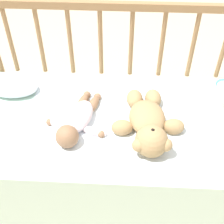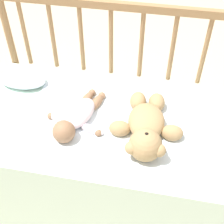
% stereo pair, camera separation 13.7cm
% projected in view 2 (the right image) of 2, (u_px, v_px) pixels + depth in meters
% --- Properties ---
extents(ground_plane, '(12.00, 12.00, 0.00)m').
position_uv_depth(ground_plane, '(112.00, 188.00, 1.80)').
color(ground_plane, '#C6B293').
extents(crib_mattress, '(1.29, 0.67, 0.55)m').
position_uv_depth(crib_mattress, '(112.00, 158.00, 1.61)').
color(crib_mattress, silver).
rests_on(crib_mattress, ground_plane).
extents(crib_rail, '(1.29, 0.04, 0.95)m').
position_uv_depth(crib_rail, '(126.00, 56.00, 1.59)').
color(crib_rail, '#997047').
rests_on(crib_rail, ground_plane).
extents(blanket, '(0.79, 0.51, 0.01)m').
position_uv_depth(blanket, '(114.00, 123.00, 1.40)').
color(blanket, white).
rests_on(blanket, crib_mattress).
extents(teddy_bear, '(0.32, 0.41, 0.14)m').
position_uv_depth(teddy_bear, '(146.00, 127.00, 1.31)').
color(teddy_bear, tan).
rests_on(teddy_bear, crib_mattress).
extents(baby, '(0.29, 0.37, 0.10)m').
position_uv_depth(baby, '(77.00, 117.00, 1.38)').
color(baby, white).
rests_on(baby, crib_mattress).
extents(small_pillow, '(0.25, 0.14, 0.06)m').
position_uv_depth(small_pillow, '(22.00, 79.00, 1.58)').
color(small_pillow, silver).
rests_on(small_pillow, crib_mattress).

